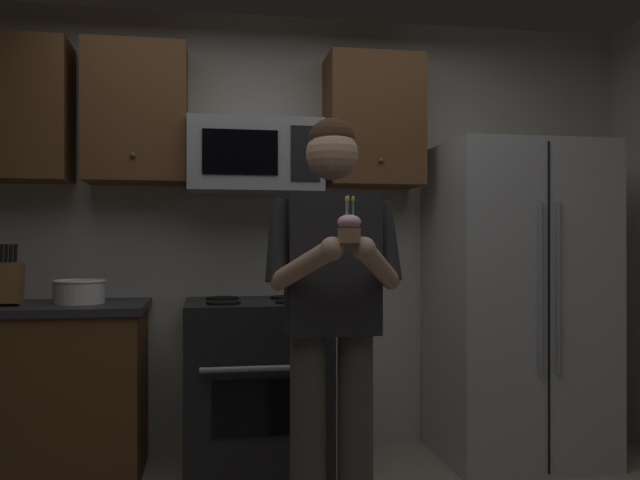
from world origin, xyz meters
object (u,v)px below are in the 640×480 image
(bowl_large_white, at_px, (79,291))
(refrigerator, at_px, (517,301))
(microwave, at_px, (255,157))
(cupcake, at_px, (349,228))
(oven_range, at_px, (256,385))
(person, at_px, (332,301))
(knife_block, at_px, (5,282))

(bowl_large_white, bearing_deg, refrigerator, -1.23)
(microwave, relative_size, cupcake, 4.26)
(oven_range, distance_m, microwave, 1.26)
(oven_range, relative_size, person, 0.53)
(microwave, bearing_deg, cupcake, -79.50)
(refrigerator, height_order, bowl_large_white, refrigerator)
(microwave, xyz_separation_m, cupcake, (0.25, -1.36, -0.43))
(microwave, height_order, person, microwave)
(microwave, relative_size, refrigerator, 0.41)
(oven_range, distance_m, knife_block, 1.40)
(knife_block, relative_size, cupcake, 1.84)
(oven_range, height_order, microwave, microwave)
(refrigerator, bearing_deg, person, -145.19)
(bowl_large_white, bearing_deg, knife_block, -173.06)
(oven_range, xyz_separation_m, refrigerator, (1.50, -0.04, 0.44))
(cupcake, bearing_deg, oven_range, 101.49)
(person, relative_size, cupcake, 10.13)
(oven_range, height_order, knife_block, knife_block)
(microwave, distance_m, person, 1.28)
(refrigerator, distance_m, cupcake, 1.77)
(refrigerator, bearing_deg, knife_block, 179.80)
(bowl_large_white, height_order, cupcake, cupcake)
(refrigerator, bearing_deg, oven_range, 178.50)
(microwave, xyz_separation_m, person, (0.25, -1.03, -0.72))
(oven_range, bearing_deg, cupcake, -78.51)
(person, xyz_separation_m, cupcake, (0.00, -0.33, 0.30))
(refrigerator, xyz_separation_m, cupcake, (-1.25, -1.20, 0.39))
(bowl_large_white, xyz_separation_m, person, (1.18, -0.92, 0.01))
(knife_block, bearing_deg, cupcake, -38.31)
(refrigerator, xyz_separation_m, bowl_large_white, (-2.42, 0.05, 0.09))
(refrigerator, bearing_deg, cupcake, -136.21)
(oven_range, distance_m, cupcake, 1.51)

